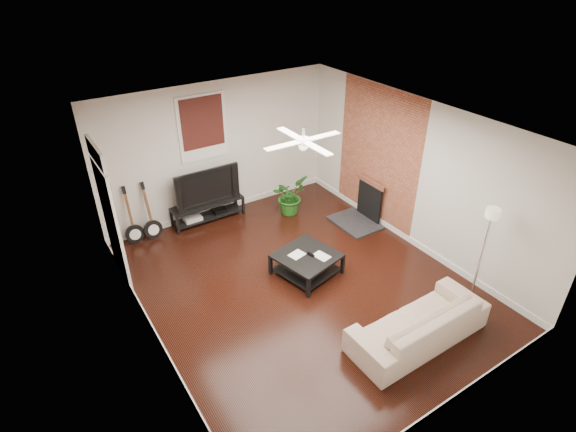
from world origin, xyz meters
name	(u,v)px	position (x,y,z in m)	size (l,w,h in m)	color
room	(302,213)	(0.00, 0.00, 1.40)	(5.01, 6.01, 2.81)	black
brick_accent	(377,157)	(2.49, 1.00, 1.40)	(0.02, 2.20, 2.80)	#984B31
fireplace	(362,202)	(2.20, 1.00, 0.46)	(0.80, 1.10, 0.92)	black
window_back	(203,127)	(-0.30, 2.97, 1.95)	(1.00, 0.06, 1.30)	black
door_left	(110,213)	(-2.46, 1.90, 1.25)	(0.08, 1.00, 2.50)	white
tv_stand	(208,211)	(-0.44, 2.78, 0.21)	(1.51, 0.40, 0.42)	black
tv	(205,185)	(-0.44, 2.80, 0.81)	(1.35, 0.18, 0.78)	black
coffee_table	(307,264)	(0.25, 0.18, 0.20)	(0.95, 0.95, 0.40)	black
sofa	(418,323)	(0.71, -1.96, 0.31)	(2.14, 0.84, 0.63)	#BCAA8D
floor_lamp	(481,257)	(2.06, -1.86, 0.88)	(0.29, 0.29, 1.75)	white
potted_plant	(289,196)	(1.16, 2.13, 0.41)	(0.73, 0.63, 0.81)	#22611B
guitar_left	(131,217)	(-1.98, 2.75, 0.59)	(0.37, 0.26, 1.18)	black
guitar_right	(150,213)	(-1.63, 2.72, 0.59)	(0.37, 0.26, 1.18)	black
ceiling_fan	(303,141)	(0.00, 0.00, 2.60)	(1.24, 1.24, 0.32)	white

